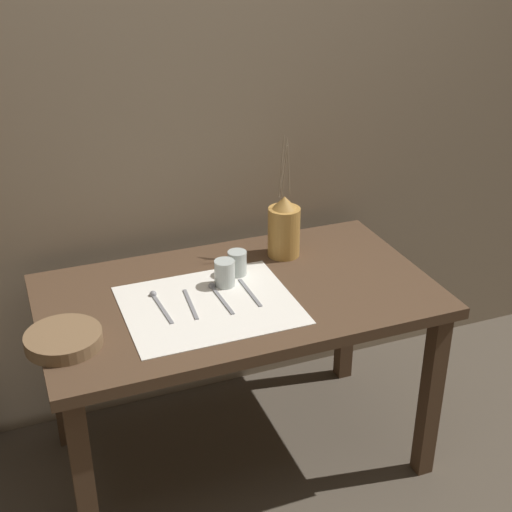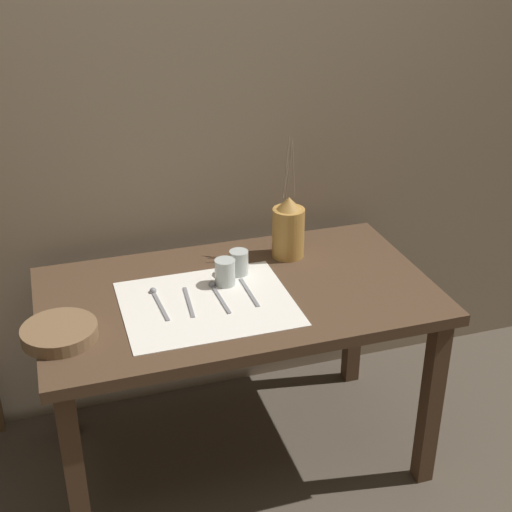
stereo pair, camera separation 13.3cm
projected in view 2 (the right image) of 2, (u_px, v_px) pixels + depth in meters
ground_plane at (239, 453)px, 2.73m from camera, size 12.00×12.00×0.00m
stone_wall_back at (198, 113)px, 2.60m from camera, size 7.00×0.06×2.40m
wooden_table at (238, 313)px, 2.45m from camera, size 1.33×0.76×0.72m
linen_cloth at (207, 303)px, 2.32m from camera, size 0.55×0.46×0.00m
pitcher_with_flowers at (288, 229)px, 2.59m from camera, size 0.12×0.12×0.44m
wooden_bowl at (60, 333)px, 2.13m from camera, size 0.23×0.23×0.04m
glass_tumbler_near at (225, 272)px, 2.42m from camera, size 0.07×0.07×0.09m
glass_tumbler_far at (239, 262)px, 2.49m from camera, size 0.07×0.07×0.09m
spoon_outer at (156, 297)px, 2.35m from camera, size 0.03×0.21×0.02m
fork_outer at (189, 302)px, 2.33m from camera, size 0.03×0.20×0.00m
spoon_inner at (215, 290)px, 2.39m from camera, size 0.03×0.21×0.02m
fork_inner at (249, 292)px, 2.38m from camera, size 0.01×0.20×0.00m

